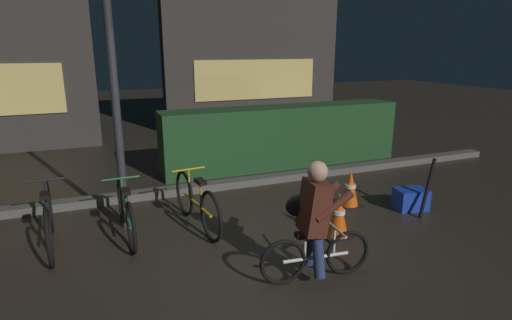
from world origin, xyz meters
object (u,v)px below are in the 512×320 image
object	(u,v)px
parked_bike_left_mid	(49,220)
traffic_cone_far	(350,189)
traffic_cone_near	(338,216)
closed_umbrella	(427,188)
street_post	(117,119)
blue_crate	(411,199)
parked_bike_center_right	(197,203)
cyclist	(314,221)
parked_bike_center_left	(126,212)

from	to	relation	value
parked_bike_left_mid	traffic_cone_far	world-z (taller)	parked_bike_left_mid
traffic_cone_near	closed_umbrella	distance (m)	1.55
closed_umbrella	street_post	bearing A→B (deg)	136.25
blue_crate	parked_bike_center_right	bearing A→B (deg)	169.61
traffic_cone_far	cyclist	xyz separation A→B (m)	(-1.49, -1.51, 0.36)
street_post	traffic_cone_near	distance (m)	2.97
cyclist	parked_bike_center_left	bearing A→B (deg)	139.96
parked_bike_left_mid	traffic_cone_near	world-z (taller)	parked_bike_left_mid
parked_bike_left_mid	blue_crate	size ratio (longest dim) A/B	3.73
parked_bike_center_left	traffic_cone_near	world-z (taller)	parked_bike_center_left
parked_bike_center_right	traffic_cone_far	xyz separation A→B (m)	(2.26, -0.16, -0.06)
traffic_cone_near	closed_umbrella	world-z (taller)	closed_umbrella
traffic_cone_far	blue_crate	bearing A→B (deg)	-27.02
parked_bike_left_mid	traffic_cone_near	distance (m)	3.44
parked_bike_left_mid	traffic_cone_far	xyz separation A→B (m)	(3.99, -0.25, -0.07)
traffic_cone_far	closed_umbrella	world-z (taller)	closed_umbrella
traffic_cone_near	traffic_cone_far	distance (m)	1.08
traffic_cone_near	cyclist	world-z (taller)	cyclist
closed_umbrella	traffic_cone_near	bearing A→B (deg)	158.06
street_post	parked_bike_center_left	xyz separation A→B (m)	(-0.01, -0.30, -1.12)
parked_bike_center_left	closed_umbrella	bearing A→B (deg)	-103.98
parked_bike_center_right	cyclist	distance (m)	1.86
street_post	traffic_cone_near	size ratio (longest dim) A/B	4.92
street_post	parked_bike_left_mid	world-z (taller)	street_post
parked_bike_center_left	parked_bike_center_right	world-z (taller)	parked_bike_center_right
parked_bike_left_mid	cyclist	world-z (taller)	cyclist
traffic_cone_far	closed_umbrella	bearing A→B (deg)	-38.38
parked_bike_center_right	cyclist	world-z (taller)	cyclist
parked_bike_center_right	traffic_cone_near	distance (m)	1.81
parked_bike_left_mid	traffic_cone_far	distance (m)	4.00
parked_bike_left_mid	traffic_cone_far	bearing A→B (deg)	-97.21
traffic_cone_far	closed_umbrella	xyz separation A→B (m)	(0.82, -0.65, 0.12)
parked_bike_left_mid	parked_bike_center_right	bearing A→B (deg)	-96.69
parked_bike_center_left	traffic_cone_far	bearing A→B (deg)	-95.51
traffic_cone_near	cyclist	size ratio (longest dim) A/B	0.47
blue_crate	parked_bike_center_left	bearing A→B (deg)	171.34
parked_bike_center_right	traffic_cone_near	world-z (taller)	parked_bike_center_right
cyclist	parked_bike_left_mid	bearing A→B (deg)	150.81
blue_crate	closed_umbrella	size ratio (longest dim) A/B	0.52
traffic_cone_near	blue_crate	world-z (taller)	traffic_cone_near
parked_bike_left_mid	traffic_cone_near	bearing A→B (deg)	-111.40
street_post	cyclist	bearing A→B (deg)	-50.84
parked_bike_left_mid	parked_bike_center_left	world-z (taller)	parked_bike_left_mid
blue_crate	closed_umbrella	distance (m)	0.35
traffic_cone_near	blue_crate	xyz separation A→B (m)	(1.50, 0.40, -0.13)
traffic_cone_far	parked_bike_center_right	bearing A→B (deg)	175.97
parked_bike_left_mid	blue_crate	xyz separation A→B (m)	(4.78, -0.65, -0.19)
street_post	parked_bike_left_mid	xyz separation A→B (m)	(-0.87, -0.25, -1.09)
parked_bike_center_right	closed_umbrella	xyz separation A→B (m)	(3.08, -0.81, 0.06)
parked_bike_center_right	traffic_cone_near	xyz separation A→B (m)	(1.54, -0.96, -0.05)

